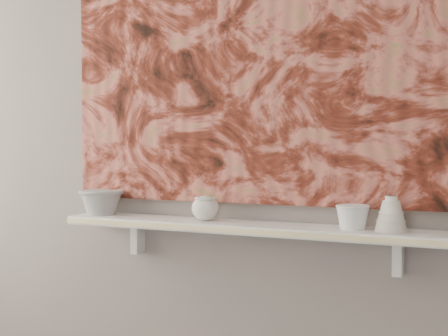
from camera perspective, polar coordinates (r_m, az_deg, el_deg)
The scene contains 11 objects.
wall_back at distance 2.22m, azimuth 3.25°, elevation 6.02°, with size 3.60×3.60×0.00m, color gray.
shelf at distance 2.15m, azimuth 2.31°, elevation -5.47°, with size 1.40×0.18×0.03m, color white.
shelf_stripe at distance 2.07m, azimuth 1.34°, elevation -5.79°, with size 1.40×0.01×0.02m, color beige.
bracket_left at distance 2.44m, azimuth -7.90°, elevation -6.33°, with size 0.03×0.06×0.12m, color white.
bracket_right at distance 2.10m, azimuth 15.64°, elevation -7.83°, with size 0.03×0.06×0.12m, color white.
painting at distance 2.23m, azimuth 3.13°, elevation 10.92°, with size 1.50×0.03×1.10m, color maroon.
house_motif at distance 2.07m, azimuth 14.68°, elevation 2.95°, with size 0.09×0.00×0.08m, color black.
bowl_grey at distance 2.44m, azimuth -11.15°, elevation -3.05°, with size 0.17×0.17×0.10m, color #A0A09D, non-canonical shape.
cup_cream at distance 2.21m, azimuth -1.72°, elevation -3.71°, with size 0.10×0.10×0.09m, color silver, non-canonical shape.
bell_vessel at distance 2.01m, azimuth 15.03°, elevation -4.05°, with size 0.10×0.10×0.11m, color silver, non-canonical shape.
bowl_white at distance 2.04m, azimuth 11.68°, elevation -4.40°, with size 0.11×0.11×0.08m, color silver, non-canonical shape.
Camera 1 is at (0.80, -0.47, 1.21)m, focal length 50.00 mm.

